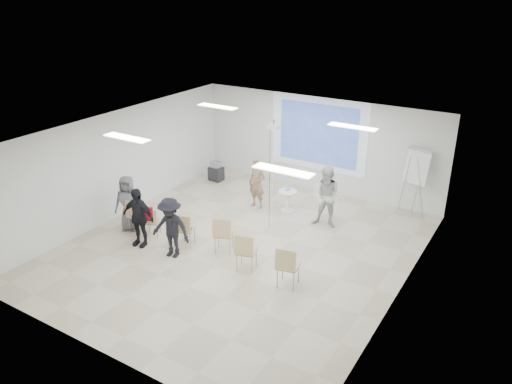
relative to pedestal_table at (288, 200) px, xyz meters
The scene contains 30 objects.
floor 2.58m from the pedestal_table, 90.17° to the right, with size 8.00×9.00×0.10m, color beige.
ceiling 3.70m from the pedestal_table, 90.17° to the right, with size 8.00×9.00×0.10m, color white.
wall_back 2.30m from the pedestal_table, 90.21° to the left, with size 8.00×0.10×3.00m, color silver.
wall_left 4.92m from the pedestal_table, 147.86° to the right, with size 0.10×9.00×3.00m, color silver.
wall_right 4.91m from the pedestal_table, 32.23° to the right, with size 0.10×9.00×3.00m, color silver.
projection_halo 2.44m from the pedestal_table, 90.22° to the left, with size 3.20×0.01×2.30m, color silver.
projection_image 2.43m from the pedestal_table, 90.22° to the left, with size 2.60×0.01×1.90m, color #3452B2.
pedestal_table is the anchor object (origin of this frame).
player_left 1.06m from the pedestal_table, 168.28° to the right, with size 0.63×0.43×1.73m, color #8F7357.
player_right 1.49m from the pedestal_table, 11.19° to the right, with size 0.91×0.73×1.89m, color silver.
controller_left 1.07m from the pedestal_table, behind, with size 0.04×0.12×0.04m, color silver.
controller_right 1.48m from the pedestal_table, ahead, with size 0.04×0.13×0.04m, color white.
chair_far_left 4.30m from the pedestal_table, 130.27° to the right, with size 0.45×0.49×0.96m.
chair_left_mid 3.97m from the pedestal_table, 125.48° to the right, with size 0.52×0.53×0.82m.
chair_left_inner 3.42m from the pedestal_table, 111.13° to the right, with size 0.54×0.56×0.89m.
chair_center 2.96m from the pedestal_table, 94.34° to the right, with size 0.60×0.62×0.97m.
chair_right_inner 3.44m from the pedestal_table, 78.27° to the right, with size 0.56×0.58×0.96m.
chair_right_far 3.91m from the pedestal_table, 62.13° to the right, with size 0.54×0.57×0.98m.
red_jacket 4.12m from the pedestal_table, 124.55° to the right, with size 0.39×0.09×0.37m, color #A71426.
laptop 3.34m from the pedestal_table, 112.10° to the right, with size 0.33×0.24×0.03m, color black.
audience_left 4.38m from the pedestal_table, 121.44° to the right, with size 1.03×0.62×1.78m, color black.
audience_mid 3.94m from the pedestal_table, 107.83° to the right, with size 1.13×0.62×1.74m, color black.
audience_outer 4.48m from the pedestal_table, 134.40° to the right, with size 0.83×0.55×1.70m, color slate.
flipchart_easel 3.72m from the pedestal_table, 28.41° to the left, with size 0.82×0.64×1.96m.
av_cart 3.33m from the pedestal_table, 164.22° to the left, with size 0.46×0.37×0.67m.
ceiling_projector 2.55m from the pedestal_table, 85.05° to the right, with size 0.30×0.25×3.00m.
fluor_panel_nw 3.33m from the pedestal_table, 164.71° to the right, with size 1.20×0.30×0.02m, color white.
fluor_panel_ne 3.32m from the pedestal_table, 15.40° to the right, with size 1.20×0.30×0.02m, color white.
fluor_panel_sw 5.22m from the pedestal_table, 116.37° to the right, with size 1.20×0.30×0.02m, color white.
fluor_panel_se 5.21m from the pedestal_table, 63.80° to the right, with size 1.20×0.30×0.02m, color white.
Camera 1 is at (6.11, -9.17, 6.24)m, focal length 35.00 mm.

